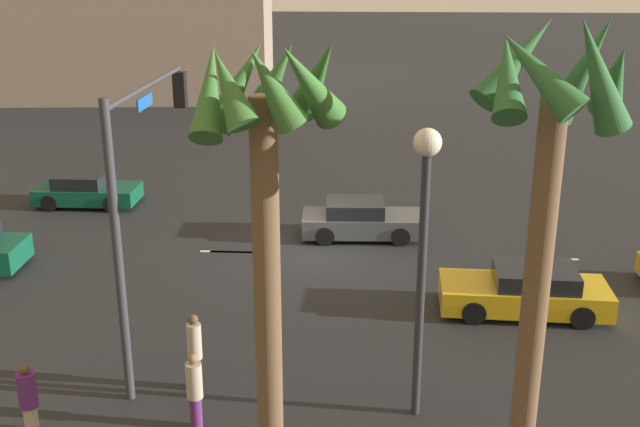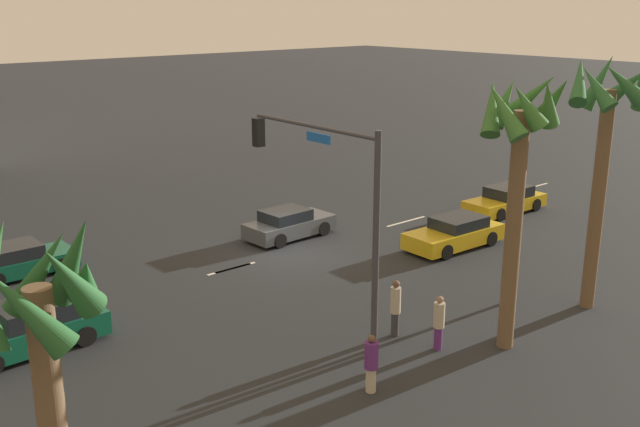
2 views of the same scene
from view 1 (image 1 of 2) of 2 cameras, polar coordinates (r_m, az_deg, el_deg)
name	(u,v)px [view 1 (image 1 of 2)]	position (r m, az deg, el deg)	size (l,w,h in m)	color
ground_plane	(320,254)	(25.20, 0.00, -3.04)	(220.00, 220.00, 0.00)	#232628
lane_stripe_2	(538,259)	(25.80, 15.96, -3.25)	(2.59, 0.14, 0.01)	silver
lane_stripe_3	(230,252)	(25.54, -6.74, -2.86)	(2.01, 0.14, 0.01)	silver
lane_stripe_4	(238,252)	(25.49, -6.13, -2.87)	(1.88, 0.14, 0.01)	silver
car_0	(86,191)	(31.28, -17.04, 1.65)	(3.92, 1.92, 1.26)	#0F5138
car_3	(360,220)	(26.54, 3.03, -0.50)	(4.20, 2.00, 1.31)	#474C51
car_4	(526,291)	(21.77, 15.12, -5.63)	(4.61, 2.08, 1.31)	gold
traffic_signal	(142,174)	(17.94, -13.13, 2.85)	(0.37, 6.16, 6.73)	#38383D
streetlamp	(424,222)	(15.20, 7.75, -0.61)	(0.56, 0.56, 6.26)	#2D2D33
pedestrian_0	(195,350)	(17.59, -9.33, -9.99)	(0.37, 0.37, 1.85)	#333338
pedestrian_1	(195,389)	(16.30, -9.33, -12.82)	(0.47, 0.47, 1.72)	#59266B
pedestrian_2	(28,399)	(16.93, -20.93, -12.81)	(0.47, 0.47, 1.66)	#B2A58C
palm_tree_0	(266,158)	(12.87, -4.02, 4.18)	(2.72, 2.65, 8.31)	brown
palm_tree_2	(551,151)	(13.07, 16.88, 4.49)	(2.65, 2.86, 8.67)	brown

